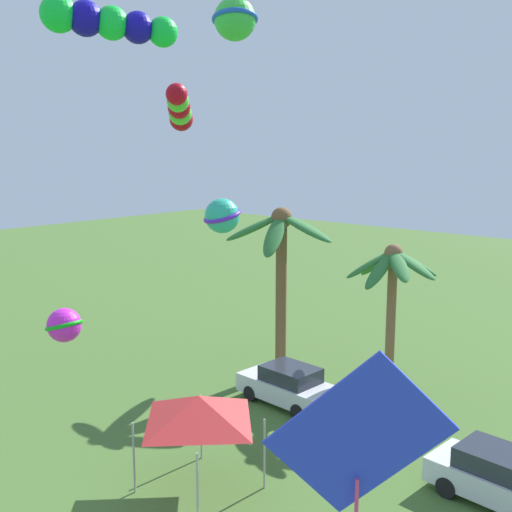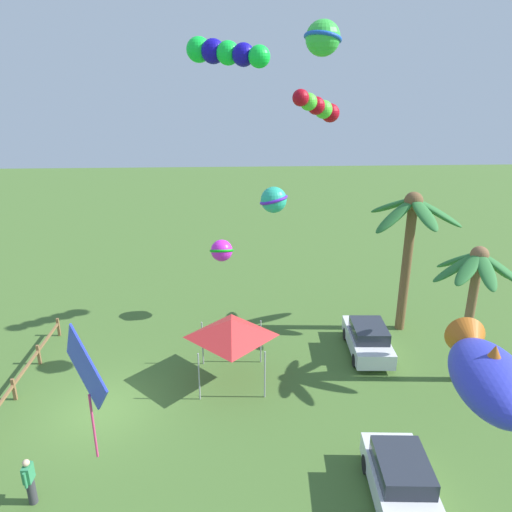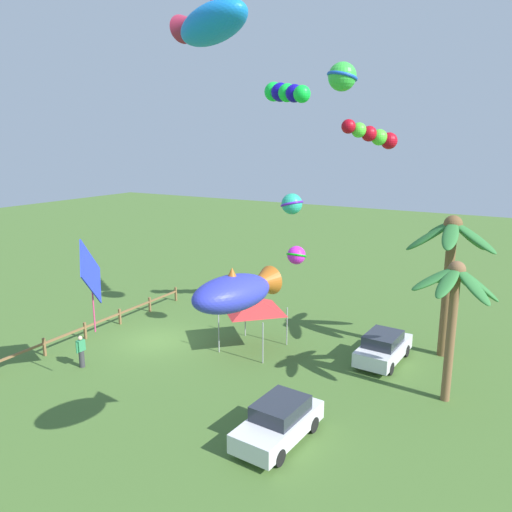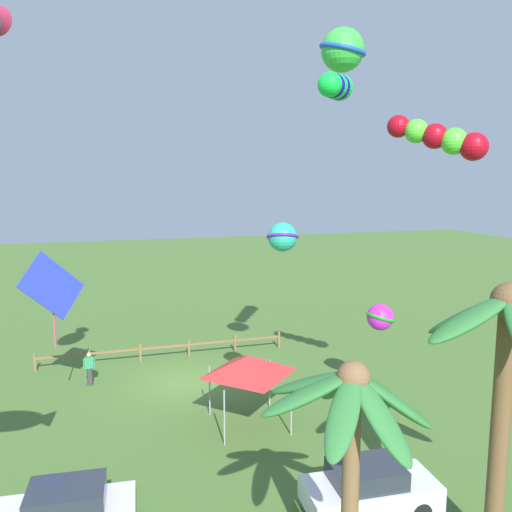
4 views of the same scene
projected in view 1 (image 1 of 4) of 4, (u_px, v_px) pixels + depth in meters
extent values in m
cylinder|color=brown|center=(391.00, 325.00, 23.96)|extent=(0.37, 0.37, 5.67)
ellipsoid|color=#2D7033|center=(414.00, 265.00, 22.79)|extent=(2.07, 0.92, 1.05)
ellipsoid|color=#2D7033|center=(415.00, 263.00, 23.69)|extent=(1.65, 1.86, 1.26)
ellipsoid|color=#2D7033|center=(399.00, 264.00, 24.27)|extent=(0.96, 1.88, 1.47)
ellipsoid|color=#2D7033|center=(377.00, 263.00, 24.24)|extent=(1.91, 1.03, 1.43)
ellipsoid|color=#2D7033|center=(370.00, 264.00, 23.68)|extent=(1.90, 1.49, 1.33)
ellipsoid|color=#2D7033|center=(380.00, 270.00, 23.00)|extent=(0.74, 1.85, 1.45)
ellipsoid|color=#2D7033|center=(399.00, 266.00, 22.58)|extent=(1.78, 1.87, 1.05)
sphere|color=brown|center=(394.00, 253.00, 23.46)|extent=(0.70, 0.70, 0.70)
cylinder|color=brown|center=(281.00, 297.00, 26.19)|extent=(0.47, 0.47, 6.74)
ellipsoid|color=#2D7033|center=(306.00, 228.00, 24.97)|extent=(2.54, 0.92, 1.21)
ellipsoid|color=#2D7033|center=(305.00, 228.00, 26.16)|extent=(1.61, 2.49, 1.45)
ellipsoid|color=#2D7033|center=(277.00, 230.00, 26.72)|extent=(2.16, 2.00, 1.76)
ellipsoid|color=#2D7033|center=(254.00, 228.00, 25.74)|extent=(2.36, 2.08, 1.36)
ellipsoid|color=#2D7033|center=(275.00, 235.00, 24.71)|extent=(1.58, 2.38, 1.68)
sphere|color=brown|center=(282.00, 218.00, 25.60)|extent=(0.89, 0.89, 0.89)
cube|color=silver|center=(502.00, 483.00, 16.87)|extent=(4.01, 1.98, 0.70)
cube|color=#282D38|center=(498.00, 460.00, 16.87)|extent=(2.13, 1.64, 0.56)
cylinder|color=black|center=(473.00, 467.00, 18.31)|extent=(0.61, 0.22, 0.60)
cylinder|color=black|center=(447.00, 487.00, 17.24)|extent=(0.61, 0.22, 0.60)
cube|color=silver|center=(288.00, 389.00, 23.45)|extent=(3.99, 1.91, 0.70)
cube|color=#282D38|center=(291.00, 374.00, 23.23)|extent=(2.11, 1.61, 0.56)
cylinder|color=black|center=(250.00, 393.00, 23.79)|extent=(0.61, 0.21, 0.60)
cylinder|color=black|center=(278.00, 382.00, 24.89)|extent=(0.61, 0.21, 0.60)
cylinder|color=black|center=(298.00, 412.00, 22.12)|extent=(0.61, 0.21, 0.60)
cylinder|color=black|center=(325.00, 399.00, 23.21)|extent=(0.61, 0.21, 0.60)
cylinder|color=#9E9EA3|center=(134.00, 458.00, 17.35)|extent=(0.06, 0.06, 2.10)
cylinder|color=#9E9EA3|center=(198.00, 492.00, 15.66)|extent=(0.06, 0.06, 2.10)
cylinder|color=#9E9EA3|center=(201.00, 427.00, 19.27)|extent=(0.06, 0.06, 2.10)
cylinder|color=#9E9EA3|center=(264.00, 454.00, 17.58)|extent=(0.06, 0.06, 2.10)
pyramid|color=red|center=(199.00, 408.00, 17.22)|extent=(2.86, 2.86, 0.75)
sphere|color=#B80A1A|center=(181.00, 119.00, 23.25)|extent=(0.89, 0.89, 0.89)
sphere|color=#4FDC33|center=(180.00, 113.00, 22.63)|extent=(0.85, 0.85, 0.85)
sphere|color=#B80A1A|center=(179.00, 107.00, 22.02)|extent=(0.81, 0.81, 0.81)
sphere|color=#4FDC33|center=(178.00, 101.00, 21.40)|extent=(0.78, 0.78, 0.78)
sphere|color=#B80A1A|center=(177.00, 94.00, 20.79)|extent=(0.74, 0.74, 0.74)
cube|color=#293BEB|center=(359.00, 436.00, 9.36)|extent=(2.45, 1.71, 2.89)
sphere|color=#11D83A|center=(59.00, 14.00, 17.19)|extent=(1.04, 1.04, 1.04)
sphere|color=#120CA6|center=(86.00, 19.00, 17.40)|extent=(1.00, 1.00, 1.00)
sphere|color=#11D83A|center=(112.00, 23.00, 17.62)|extent=(0.96, 0.96, 0.96)
sphere|color=#120CA6|center=(138.00, 28.00, 17.83)|extent=(0.92, 0.92, 0.92)
sphere|color=#11D83A|center=(163.00, 32.00, 18.04)|extent=(0.87, 0.87, 0.87)
sphere|color=#28B38E|center=(222.00, 216.00, 18.08)|extent=(1.03, 1.03, 1.03)
torus|color=#5A21C6|center=(222.00, 216.00, 18.08)|extent=(1.43, 1.42, 0.43)
sphere|color=green|center=(235.00, 19.00, 19.23)|extent=(1.32, 1.32, 1.32)
torus|color=blue|center=(235.00, 19.00, 19.23)|extent=(2.05, 2.05, 0.48)
sphere|color=#DD27D7|center=(64.00, 325.00, 20.54)|extent=(1.14, 1.14, 1.14)
torus|color=#10AC16|center=(64.00, 325.00, 20.54)|extent=(1.29, 1.31, 0.48)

